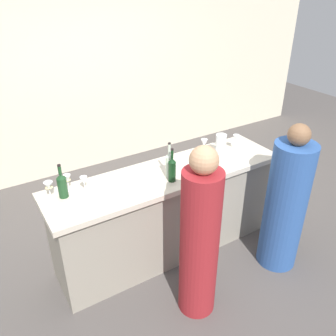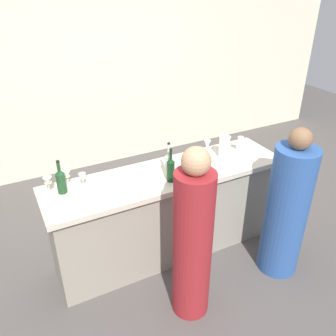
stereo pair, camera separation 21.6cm
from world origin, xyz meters
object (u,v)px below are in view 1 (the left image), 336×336
object	(u,v)px
water_pitcher	(221,145)
wine_bottle_center_clear_pale	(169,164)
wine_bottle_leftmost_olive_green	(62,185)
person_left_guest	(285,205)
person_center_guest	(200,241)
wine_glass_far_center	(223,139)
wine_bottle_second_left_dark_green	(172,169)
wine_glass_far_left	(49,187)
wine_glass_near_left	(236,139)
wine_glass_far_right	(67,180)
wine_glass_near_center	(84,182)
wine_glass_near_right	(204,144)

from	to	relation	value
water_pitcher	wine_bottle_center_clear_pale	bearing A→B (deg)	-172.17
wine_bottle_leftmost_olive_green	person_left_guest	xyz separation A→B (m)	(1.77, -0.80, -0.37)
water_pitcher	person_center_guest	world-z (taller)	person_center_guest
wine_bottle_center_clear_pale	water_pitcher	size ratio (longest dim) A/B	1.50
wine_glass_far_center	wine_bottle_leftmost_olive_green	bearing A→B (deg)	-178.33
wine_bottle_second_left_dark_green	person_center_guest	xyz separation A→B (m)	(-0.12, -0.59, -0.32)
wine_glass_far_left	water_pitcher	xyz separation A→B (m)	(1.67, -0.11, -0.00)
wine_bottle_leftmost_olive_green	wine_glass_near_left	size ratio (longest dim) A/B	1.80
wine_bottle_second_left_dark_green	water_pitcher	xyz separation A→B (m)	(0.68, 0.17, -0.01)
wine_bottle_center_clear_pale	water_pitcher	world-z (taller)	wine_bottle_center_clear_pale
wine_glass_far_left	wine_glass_far_right	distance (m)	0.17
wine_glass_near_center	person_left_guest	size ratio (longest dim) A/B	0.10
wine_glass_near_left	person_center_guest	size ratio (longest dim) A/B	0.11
wine_bottle_leftmost_olive_green	wine_glass_far_center	distance (m)	1.70
wine_glass_near_center	wine_glass_far_right	size ratio (longest dim) A/B	0.99
wine_glass_near_right	person_left_guest	world-z (taller)	person_left_guest
wine_glass_near_left	person_center_guest	world-z (taller)	person_center_guest
wine_bottle_leftmost_olive_green	wine_glass_near_center	world-z (taller)	wine_bottle_leftmost_olive_green
wine_glass_far_center	water_pitcher	bearing A→B (deg)	-135.85
wine_glass_far_center	person_center_guest	size ratio (longest dim) A/B	0.09
person_center_guest	wine_glass_far_left	bearing A→B (deg)	32.98
wine_glass_near_left	person_left_guest	xyz separation A→B (m)	(-0.01, -0.74, -0.37)
wine_glass_far_left	water_pitcher	size ratio (longest dim) A/B	0.70
person_left_guest	person_center_guest	bearing A→B (deg)	88.05
wine_glass_far_right	water_pitcher	world-z (taller)	water_pitcher
wine_glass_near_right	wine_glass_near_center	bearing A→B (deg)	-178.04
wine_glass_near_left	water_pitcher	xyz separation A→B (m)	(-0.21, -0.01, -0.00)
wine_glass_far_left	water_pitcher	distance (m)	1.67
wine_bottle_center_clear_pale	wine_glass_far_center	bearing A→B (deg)	15.43
wine_glass_near_right	wine_glass_far_center	distance (m)	0.27
wine_glass_far_center	wine_bottle_second_left_dark_green	bearing A→B (deg)	-159.72
wine_glass_near_right	wine_glass_far_left	bearing A→B (deg)	179.56
wine_bottle_second_left_dark_green	wine_glass_near_center	distance (m)	0.75
wine_glass_near_left	wine_glass_near_right	bearing A→B (deg)	166.16
wine_glass_near_center	wine_bottle_second_left_dark_green	bearing A→B (deg)	-17.57
wine_bottle_second_left_dark_green	wine_glass_far_center	distance (m)	0.87
wine_bottle_leftmost_olive_green	wine_glass_near_center	xyz separation A→B (m)	(0.17, -0.02, -0.01)
wine_glass_near_center	person_center_guest	bearing A→B (deg)	-53.60
wine_glass_near_right	wine_glass_far_right	size ratio (longest dim) A/B	1.12
wine_glass_far_right	person_center_guest	world-z (taller)	person_center_guest
wine_bottle_second_left_dark_green	wine_bottle_center_clear_pale	bearing A→B (deg)	73.74
wine_bottle_leftmost_olive_green	wine_glass_near_center	size ratio (longest dim) A/B	2.04
wine_glass_near_right	water_pitcher	world-z (taller)	water_pitcher
wine_bottle_second_left_dark_green	wine_bottle_center_clear_pale	xyz separation A→B (m)	(0.02, 0.08, 0.01)
wine_bottle_second_left_dark_green	wine_bottle_center_clear_pale	distance (m)	0.09
wine_bottle_leftmost_olive_green	wine_glass_near_right	world-z (taller)	wine_bottle_leftmost_olive_green
wine_bottle_second_left_dark_green	water_pitcher	size ratio (longest dim) A/B	1.43
person_center_guest	wine_glass_far_right	bearing A→B (deg)	25.64
wine_bottle_center_clear_pale	person_center_guest	distance (m)	0.76
wine_glass_near_right	wine_glass_far_left	world-z (taller)	wine_glass_near_right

